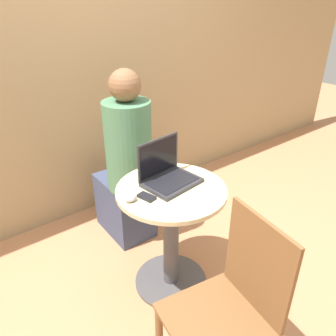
# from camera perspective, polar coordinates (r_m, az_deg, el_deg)

# --- Properties ---
(ground_plane) EXTENTS (12.00, 12.00, 0.00)m
(ground_plane) POSITION_cam_1_polar(r_m,az_deg,el_deg) (2.25, 0.49, -19.10)
(ground_plane) COLOR tan
(back_wall) EXTENTS (7.00, 0.05, 2.60)m
(back_wall) POSITION_cam_1_polar(r_m,az_deg,el_deg) (2.54, -16.04, 19.00)
(back_wall) COLOR tan
(back_wall) RESTS_ON ground_plane
(round_table) EXTENTS (0.62, 0.62, 0.71)m
(round_table) POSITION_cam_1_polar(r_m,az_deg,el_deg) (1.95, 0.54, -10.13)
(round_table) COLOR #4C4C51
(round_table) RESTS_ON ground_plane
(laptop) EXTENTS (0.33, 0.26, 0.24)m
(laptop) POSITION_cam_1_polar(r_m,az_deg,el_deg) (1.84, -0.12, -0.96)
(laptop) COLOR #2D2D33
(laptop) RESTS_ON round_table
(cell_phone) EXTENTS (0.07, 0.10, 0.02)m
(cell_phone) POSITION_cam_1_polar(r_m,az_deg,el_deg) (1.72, -3.71, -5.07)
(cell_phone) COLOR black
(cell_phone) RESTS_ON round_table
(computer_mouse) EXTENTS (0.06, 0.05, 0.04)m
(computer_mouse) POSITION_cam_1_polar(r_m,az_deg,el_deg) (1.69, -6.51, -5.25)
(computer_mouse) COLOR #B2B2B7
(computer_mouse) RESTS_ON round_table
(chair_empty) EXTENTS (0.46, 0.46, 0.89)m
(chair_empty) POSITION_cam_1_polar(r_m,az_deg,el_deg) (1.54, 10.68, -23.16)
(chair_empty) COLOR brown
(chair_empty) RESTS_ON ground_plane
(person_seated) EXTENTS (0.31, 0.49, 1.26)m
(person_seated) POSITION_cam_1_polar(r_m,az_deg,el_deg) (2.34, -7.23, -0.74)
(person_seated) COLOR #3D4766
(person_seated) RESTS_ON ground_plane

